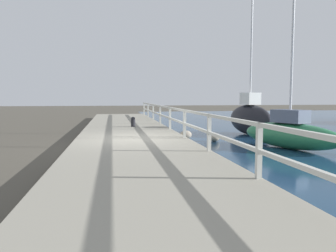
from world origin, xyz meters
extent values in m
plane|color=#4C473D|center=(0.00, 0.00, 0.00)|extent=(120.00, 120.00, 0.00)
cube|color=gray|center=(0.00, 0.00, 0.18)|extent=(4.22, 36.00, 0.36)
cube|color=beige|center=(2.01, -6.48, 0.90)|extent=(0.10, 0.10, 1.08)
cube|color=beige|center=(2.01, -3.24, 0.90)|extent=(0.10, 0.10, 1.08)
cube|color=beige|center=(2.01, 0.00, 0.90)|extent=(0.10, 0.10, 1.08)
cube|color=beige|center=(2.01, 3.24, 0.90)|extent=(0.10, 0.10, 1.08)
cube|color=beige|center=(2.01, 6.48, 0.90)|extent=(0.10, 0.10, 1.08)
cube|color=beige|center=(2.01, 9.72, 0.90)|extent=(0.10, 0.10, 1.08)
cube|color=beige|center=(2.01, 12.96, 0.90)|extent=(0.10, 0.10, 1.08)
cube|color=beige|center=(2.01, 16.20, 0.90)|extent=(0.10, 0.10, 1.08)
cube|color=beige|center=(2.01, 0.00, 1.39)|extent=(0.09, 32.50, 0.08)
cube|color=beige|center=(2.01, 0.00, 0.90)|extent=(0.09, 32.50, 0.08)
ellipsoid|color=gray|center=(2.58, 2.22, 0.20)|extent=(0.52, 0.47, 0.39)
ellipsoid|color=gray|center=(3.59, 1.22, 0.18)|extent=(0.49, 0.44, 0.37)
cylinder|color=black|center=(0.34, 4.90, 0.55)|extent=(0.23, 0.23, 0.38)
sphere|color=black|center=(0.34, 4.90, 0.78)|extent=(0.21, 0.21, 0.21)
ellipsoid|color=black|center=(6.15, 3.37, 0.77)|extent=(1.61, 3.38, 1.52)
cube|color=silver|center=(6.15, 3.37, 1.83)|extent=(0.86, 0.97, 0.60)
cylinder|color=silver|center=(6.15, 3.37, 4.48)|extent=(0.09, 0.09, 5.90)
ellipsoid|color=#236B42|center=(5.73, -1.16, 0.49)|extent=(2.60, 4.24, 0.96)
cube|color=#4C566B|center=(5.73, -1.16, 1.21)|extent=(1.16, 1.42, 0.47)
cylinder|color=silver|center=(5.73, -1.16, 3.30)|extent=(0.09, 0.09, 4.66)
camera|label=1|loc=(-0.73, -12.25, 1.92)|focal=35.00mm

